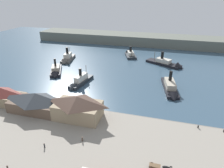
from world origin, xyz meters
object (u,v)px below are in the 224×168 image
ferry_outer_harbor (67,59)px  ferry_mid_harbor (79,82)px  ferry_departing_north (168,64)px  ferry_shed_west_terminal (78,107)px  mooring_post_center_west (198,127)px  ferry_approaching_west (56,71)px  ferry_shed_customs_shed (37,102)px  ferry_near_quay (171,88)px  mooring_post_center_east (224,131)px  pedestrian_walking_west (44,145)px  pedestrian_near_west_shed (82,139)px  ferry_moored_east (130,54)px  pedestrian_near_cart (8,168)px  horse_cart (159,167)px

ferry_outer_harbor → ferry_mid_harbor: bearing=-54.1°
ferry_outer_harbor → ferry_departing_north: (64.95, 8.71, -0.43)m
ferry_shed_west_terminal → ferry_departing_north: ferry_shed_west_terminal is taller
ferry_shed_west_terminal → mooring_post_center_west: (41.04, 5.00, -3.84)m
ferry_approaching_west → ferry_outer_harbor: bearing=100.7°
ferry_shed_customs_shed → ferry_mid_harbor: 28.67m
ferry_departing_north → ferry_near_quay: ferry_near_quay is taller
ferry_shed_customs_shed → ferry_departing_north: ferry_shed_customs_shed is taller
ferry_shed_west_terminal → ferry_departing_north: (29.92, 68.36, -4.24)m
mooring_post_center_east → ferry_near_quay: ferry_near_quay is taller
ferry_outer_harbor → ferry_near_quay: ferry_outer_harbor is taller
pedestrian_walking_west → ferry_near_quay: size_ratio=0.07×
ferry_near_quay → ferry_approaching_west: ferry_near_quay is taller
ferry_shed_west_terminal → pedestrian_near_west_shed: (6.45, -11.42, -3.55)m
ferry_shed_customs_shed → ferry_departing_north: size_ratio=0.87×
mooring_post_center_east → mooring_post_center_west: bearing=179.4°
ferry_moored_east → pedestrian_near_cart: bearing=-95.5°
ferry_shed_west_terminal → ferry_departing_north: 74.75m
ferry_outer_harbor → ferry_departing_north: size_ratio=0.79×
pedestrian_near_cart → ferry_moored_east: bearing=84.5°
ferry_moored_east → ferry_approaching_west: ferry_approaching_west is taller
mooring_post_center_east → ferry_approaching_west: size_ratio=0.05×
pedestrian_near_west_shed → ferry_mid_harbor: bearing=115.2°
ferry_near_quay → ferry_mid_harbor: bearing=-173.9°
pedestrian_walking_west → ferry_moored_east: 99.93m
pedestrian_walking_west → ferry_near_quay: ferry_near_quay is taller
ferry_outer_harbor → ferry_moored_east: bearing=31.4°
ferry_moored_east → ferry_departing_north: bearing=-28.3°
horse_cart → ferry_mid_harbor: size_ratio=0.30×
ferry_outer_harbor → ferry_mid_harbor: (23.00, -31.78, -0.06)m
ferry_shed_west_terminal → ferry_moored_east: bearing=87.9°
ferry_moored_east → horse_cart: bearing=-74.9°
pedestrian_walking_west → ferry_departing_north: bearing=68.8°
ferry_outer_harbor → ferry_approaching_west: (4.12, -21.92, -0.30)m
pedestrian_near_west_shed → pedestrian_walking_west: bearing=-150.2°
horse_cart → ferry_departing_north: (0.37, 84.33, -0.87)m
ferry_departing_north → ferry_near_quay: bearing=-87.0°
horse_cart → pedestrian_near_cart: horse_cart is taller
horse_cart → ferry_outer_harbor: size_ratio=0.30×
mooring_post_center_west → ferry_departing_north: size_ratio=0.04×
ferry_departing_north → mooring_post_center_east: bearing=-73.4°
ferry_shed_west_terminal → ferry_approaching_west: ferry_shed_west_terminal is taller
mooring_post_center_east → ferry_mid_harbor: size_ratio=0.05×
ferry_near_quay → ferry_shed_west_terminal: bearing=-134.4°
ferry_mid_harbor → ferry_approaching_west: ferry_approaching_west is taller
pedestrian_near_west_shed → ferry_near_quay: (25.37, 43.94, -0.49)m
ferry_outer_harbor → ferry_near_quay: size_ratio=0.81×
ferry_shed_customs_shed → ferry_outer_harbor: bearing=107.1°
pedestrian_near_cart → mooring_post_center_east: size_ratio=1.87×
pedestrian_near_cart → ferry_approaching_west: (-23.40, 64.35, -0.58)m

